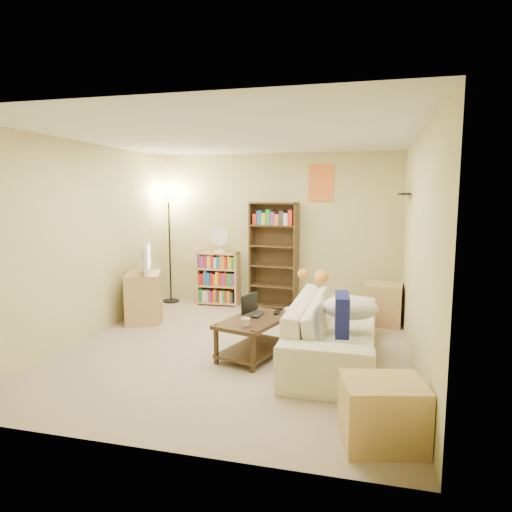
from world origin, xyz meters
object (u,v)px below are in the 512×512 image
(tv_stand, at_px, (144,297))
(floor_lamp, at_px, (169,217))
(television, at_px, (143,258))
(tall_bookshelf, at_px, (274,253))
(laptop, at_px, (260,315))
(sofa, at_px, (334,329))
(tabby_cat, at_px, (318,276))
(coffee_table, at_px, (255,332))
(side_table, at_px, (383,304))
(short_bookshelf, at_px, (218,278))
(mug, at_px, (245,322))
(end_cabinet, at_px, (383,413))
(desk_fan, at_px, (220,239))

(tv_stand, distance_m, floor_lamp, 1.63)
(television, height_order, tall_bookshelf, tall_bookshelf)
(laptop, height_order, television, television)
(sofa, bearing_deg, tabby_cat, 18.61)
(coffee_table, bearing_deg, side_table, 66.25)
(sofa, distance_m, coffee_table, 0.90)
(tv_stand, distance_m, television, 0.57)
(tabby_cat, xyz_separation_m, side_table, (0.86, 0.67, -0.48))
(tabby_cat, xyz_separation_m, short_bookshelf, (-1.80, 1.17, -0.33))
(sofa, bearing_deg, television, 73.58)
(floor_lamp, bearing_deg, mug, -51.07)
(sofa, relative_size, tv_stand, 3.24)
(floor_lamp, distance_m, end_cabinet, 5.26)
(tabby_cat, bearing_deg, tv_stand, -178.85)
(mug, distance_m, tv_stand, 2.34)
(television, xyz_separation_m, desk_fan, (0.78, 1.18, 0.19))
(sofa, height_order, desk_fan, desk_fan)
(tv_stand, xyz_separation_m, desk_fan, (0.78, 1.18, 0.76))
(desk_fan, bearing_deg, coffee_table, -62.03)
(floor_lamp, height_order, side_table, floor_lamp)
(coffee_table, distance_m, mug, 0.39)
(tv_stand, height_order, end_cabinet, tv_stand)
(tv_stand, distance_m, tall_bookshelf, 2.14)
(television, height_order, floor_lamp, floor_lamp)
(sofa, bearing_deg, coffee_table, 100.80)
(sofa, relative_size, laptop, 8.12)
(tall_bookshelf, bearing_deg, laptop, -76.37)
(coffee_table, xyz_separation_m, end_cabinet, (1.38, -1.57, -0.04))
(mug, height_order, short_bookshelf, short_bookshelf)
(laptop, xyz_separation_m, desk_fan, (-1.19, 2.04, 0.67))
(laptop, distance_m, floor_lamp, 3.11)
(coffee_table, relative_size, short_bookshelf, 1.25)
(tabby_cat, bearing_deg, mug, -113.62)
(coffee_table, height_order, tv_stand, tv_stand)
(side_table, bearing_deg, sofa, -109.98)
(tabby_cat, height_order, television, television)
(tall_bookshelf, height_order, end_cabinet, tall_bookshelf)
(laptop, bearing_deg, television, 65.79)
(mug, xyz_separation_m, tall_bookshelf, (-0.25, 2.56, 0.42))
(sofa, distance_m, laptop, 0.87)
(tall_bookshelf, xyz_separation_m, desk_fan, (-0.90, -0.04, 0.21))
(floor_lamp, relative_size, side_table, 3.14)
(coffee_table, height_order, end_cabinet, end_cabinet)
(mug, height_order, tv_stand, tv_stand)
(sofa, bearing_deg, floor_lamp, 55.57)
(short_bookshelf, xyz_separation_m, side_table, (2.66, -0.50, -0.15))
(coffee_table, relative_size, tall_bookshelf, 0.64)
(sofa, relative_size, side_table, 3.98)
(sofa, distance_m, desk_fan, 2.98)
(mug, bearing_deg, coffee_table, 86.57)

